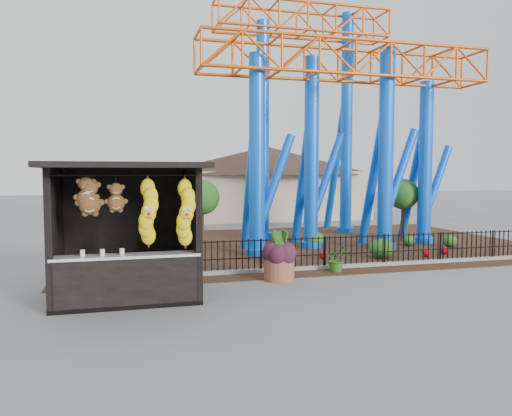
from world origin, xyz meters
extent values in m
plane|color=slate|center=(0.00, 0.00, 0.00)|extent=(120.00, 120.00, 0.00)
cube|color=#331E11|center=(4.00, 8.00, 0.01)|extent=(18.00, 12.00, 0.02)
cube|color=gray|center=(4.00, 3.00, 0.06)|extent=(18.00, 0.18, 0.12)
cube|color=black|center=(-3.00, 1.20, 0.05)|extent=(3.20, 2.60, 0.10)
cube|color=black|center=(-3.00, 2.44, 1.50)|extent=(3.20, 0.12, 3.00)
cube|color=black|center=(-4.54, 1.20, 1.50)|extent=(0.12, 2.60, 3.00)
cube|color=black|center=(-1.46, 1.20, 1.50)|extent=(0.12, 2.60, 3.00)
cube|color=black|center=(-3.00, 0.95, 3.06)|extent=(3.50, 3.40, 0.12)
cube|color=black|center=(-4.53, -0.03, 1.50)|extent=(0.14, 0.14, 3.00)
cube|color=black|center=(-1.47, -0.03, 1.50)|extent=(0.14, 0.14, 3.00)
cube|color=black|center=(-3.00, 0.15, 0.55)|extent=(3.00, 0.50, 1.10)
cube|color=silver|center=(-3.00, 0.15, 1.12)|extent=(3.10, 0.55, 0.06)
cylinder|color=black|center=(-3.00, -0.25, 2.85)|extent=(2.90, 0.04, 0.04)
cylinder|color=blue|center=(1.50, 6.00, 3.50)|extent=(0.56, 0.56, 7.00)
cylinder|color=blue|center=(1.50, 6.00, 0.12)|extent=(0.84, 0.84, 0.24)
cylinder|color=blue|center=(4.00, 7.20, 3.65)|extent=(0.56, 0.56, 7.30)
cylinder|color=blue|center=(4.00, 7.20, 0.12)|extent=(0.84, 0.84, 0.24)
cylinder|color=blue|center=(6.50, 6.00, 3.75)|extent=(0.56, 0.56, 7.50)
cylinder|color=blue|center=(6.50, 6.00, 0.12)|extent=(0.84, 0.84, 0.24)
cylinder|color=blue|center=(9.00, 7.20, 3.30)|extent=(0.56, 0.56, 6.60)
cylinder|color=blue|center=(9.00, 7.20, 0.12)|extent=(0.84, 0.84, 0.24)
cylinder|color=blue|center=(3.00, 10.50, 4.75)|extent=(0.56, 0.56, 9.50)
cylinder|color=blue|center=(3.00, 10.50, 0.12)|extent=(0.84, 0.84, 0.24)
cylinder|color=blue|center=(7.50, 11.50, 5.25)|extent=(0.56, 0.56, 10.50)
cylinder|color=blue|center=(7.50, 11.50, 0.12)|extent=(0.84, 0.84, 0.24)
cylinder|color=blue|center=(1.50, 6.90, 2.62)|extent=(0.36, 2.21, 5.85)
cylinder|color=blue|center=(2.20, 6.30, 2.45)|extent=(1.62, 0.32, 3.73)
cylinder|color=blue|center=(4.00, 8.10, 2.74)|extent=(0.36, 2.29, 6.10)
cylinder|color=blue|center=(4.70, 7.50, 2.55)|extent=(1.67, 0.32, 3.88)
cylinder|color=blue|center=(6.50, 6.90, 2.81)|extent=(0.36, 2.34, 6.26)
cylinder|color=blue|center=(7.20, 6.30, 2.62)|extent=(1.71, 0.32, 3.99)
cylinder|color=blue|center=(9.00, 8.10, 2.47)|extent=(0.36, 2.10, 5.53)
cylinder|color=blue|center=(9.70, 7.50, 2.31)|extent=(1.54, 0.32, 3.52)
cylinder|color=#964D36|center=(0.99, 1.88, 0.31)|extent=(0.96, 0.96, 0.63)
ellipsoid|color=#321422|center=(0.99, 1.88, 0.95)|extent=(0.70, 0.70, 0.64)
imported|color=#285E1B|center=(2.97, 2.55, 0.39)|extent=(0.82, 0.76, 0.77)
ellipsoid|color=#255719|center=(1.60, 4.45, 0.27)|extent=(0.63, 0.63, 0.51)
ellipsoid|color=#255719|center=(5.39, 4.25, 0.35)|extent=(0.83, 0.83, 0.66)
ellipsoid|color=#255719|center=(7.91, 6.58, 0.22)|extent=(0.51, 0.51, 0.41)
ellipsoid|color=#255719|center=(4.13, 7.22, 0.33)|extent=(0.79, 0.79, 0.63)
ellipsoid|color=#255719|center=(9.27, 5.82, 0.24)|extent=(0.57, 0.57, 0.46)
sphere|color=#B90C14|center=(1.59, 3.88, 0.16)|extent=(0.28, 0.28, 0.28)
sphere|color=#B90C14|center=(3.43, 4.63, 0.16)|extent=(0.28, 0.28, 0.28)
sphere|color=#B90C14|center=(7.01, 4.06, 0.16)|extent=(0.28, 0.28, 0.28)
sphere|color=#B90C14|center=(7.99, 4.43, 0.16)|extent=(0.28, 0.28, 0.28)
cube|color=#BFAD8C|center=(6.00, 20.00, 1.50)|extent=(12.00, 6.00, 3.00)
cone|color=#332319|center=(6.00, 20.00, 3.90)|extent=(15.00, 15.00, 1.80)
camera|label=1|loc=(-3.11, -10.78, 2.89)|focal=35.00mm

